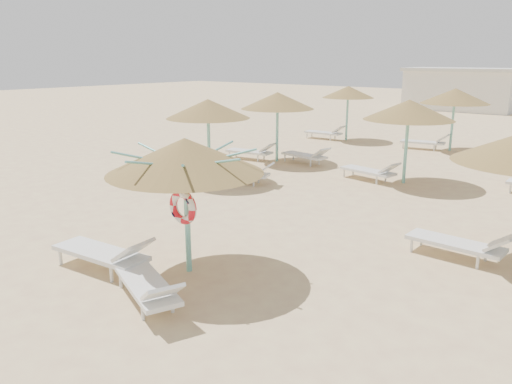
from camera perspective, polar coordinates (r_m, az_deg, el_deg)
The scene contains 6 objects.
ground at distance 9.73m, azimuth -6.47°, elevation -9.18°, with size 120.00×120.00×0.00m, color #D6BE82.
main_palapa at distance 9.18m, azimuth -8.12°, elevation 4.03°, with size 2.89×2.89×2.59m.
lounger_main_a at distance 10.01m, azimuth -16.83°, elevation -6.65°, with size 2.28×0.89×0.81m.
lounger_main_b at distance 8.53m, azimuth -12.10°, elevation -10.51°, with size 2.07×1.30×0.72m.
palapa_field at distance 16.78m, azimuth 23.58°, elevation 8.12°, with size 20.39×14.99×2.73m.
service_hut at distance 43.08m, azimuth 22.37°, elevation 10.83°, with size 8.40×4.40×3.25m.
Camera 1 is at (6.35, -6.21, 3.97)m, focal length 35.00 mm.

